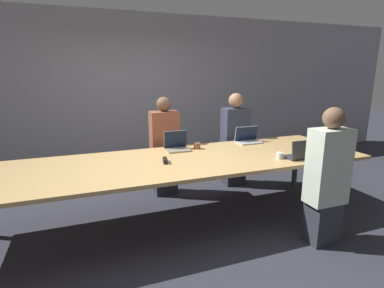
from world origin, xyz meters
TOP-DOWN VIEW (x-y plane):
  - ground_plane at (0.00, 0.00)m, footprint 24.00×24.00m
  - curtain_wall at (0.00, 2.43)m, footprint 12.00×0.06m
  - conference_table at (0.00, 0.00)m, footprint 4.68×1.30m
  - laptop_far_right at (1.29, 0.49)m, footprint 0.35×0.22m
  - person_far_right at (1.30, 0.90)m, footprint 0.40×0.24m
  - laptop_near_right at (1.45, -0.45)m, footprint 0.34×0.22m
  - person_near_right at (1.38, -0.94)m, footprint 0.40×0.24m
  - cup_near_right at (1.21, -0.36)m, footprint 0.07×0.07m
  - laptop_far_center at (0.21, 0.45)m, footprint 0.31×0.24m
  - person_far_center at (0.17, 0.91)m, footprint 0.40×0.24m
  - cup_far_center at (0.48, 0.41)m, footprint 0.09×0.09m
  - stapler at (-0.08, -0.04)m, footprint 0.07×0.16m

SIDE VIEW (x-z plane):
  - ground_plane at x=0.00m, z-range 0.00..0.00m
  - person_far_center at x=0.17m, z-range -0.02..1.41m
  - person_near_right at x=1.38m, z-range -0.02..1.42m
  - person_far_right at x=1.30m, z-range -0.01..1.44m
  - conference_table at x=0.00m, z-range 0.34..1.12m
  - stapler at x=-0.08m, z-range 0.78..0.83m
  - cup_near_right at x=1.21m, z-range 0.78..0.85m
  - cup_far_center at x=0.48m, z-range 0.78..0.86m
  - laptop_far_right at x=1.29m, z-range 0.73..0.96m
  - laptop_near_right at x=1.45m, z-range 0.73..0.96m
  - laptop_far_center at x=0.21m, z-range 0.73..0.97m
  - curtain_wall at x=0.00m, z-range 0.00..2.80m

